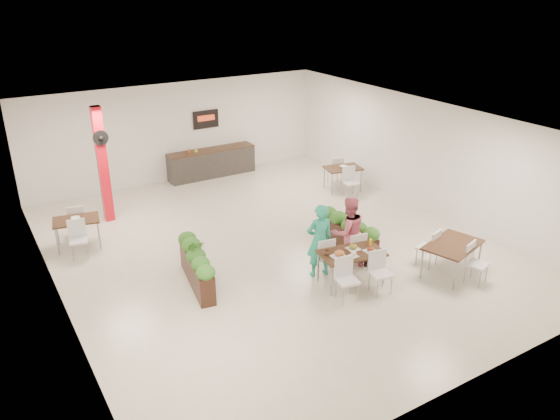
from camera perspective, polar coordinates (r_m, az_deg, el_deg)
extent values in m
plane|color=beige|center=(13.76, -0.97, -3.88)|extent=(12.00, 12.00, 0.00)
cube|color=white|center=(18.30, -10.64, 8.03)|extent=(10.00, 0.10, 3.20)
cube|color=white|center=(8.98, 18.98, -9.44)|extent=(10.00, 0.10, 3.20)
cube|color=white|center=(11.63, -22.83, -2.35)|extent=(0.10, 12.00, 3.20)
cube|color=white|center=(16.07, 14.63, 5.57)|extent=(0.10, 12.00, 3.20)
cube|color=white|center=(12.63, -1.07, 9.17)|extent=(10.00, 12.00, 0.04)
cube|color=red|center=(15.45, -18.03, 4.47)|extent=(0.25, 0.25, 3.20)
cylinder|color=black|center=(15.06, -18.23, 7.17)|extent=(0.40, 0.06, 0.40)
sphere|color=black|center=(15.02, -18.20, 7.14)|extent=(0.12, 0.12, 0.12)
cube|color=#2A2725|center=(18.68, -7.13, 4.86)|extent=(3.00, 0.60, 0.90)
cube|color=black|center=(18.53, -7.20, 6.24)|extent=(3.00, 0.62, 0.04)
cube|color=black|center=(18.55, -7.76, 9.37)|extent=(0.90, 0.04, 0.60)
cube|color=red|center=(18.52, -7.73, 9.50)|extent=(0.60, 0.02, 0.18)
imported|color=#954418|center=(18.21, -9.52, 6.18)|extent=(0.09, 0.09, 0.19)
imported|color=gold|center=(18.30, -8.79, 6.27)|extent=(0.13, 0.13, 0.17)
cube|color=black|center=(11.99, 7.49, -4.48)|extent=(1.52, 1.03, 0.04)
cylinder|color=gray|center=(11.64, 5.39, -7.39)|extent=(0.04, 0.04, 0.71)
cylinder|color=gray|center=(12.20, 10.82, -6.19)|extent=(0.04, 0.04, 0.71)
cylinder|color=gray|center=(12.17, 3.97, -5.88)|extent=(0.04, 0.04, 0.71)
cylinder|color=gray|center=(12.71, 9.23, -4.81)|extent=(0.04, 0.04, 0.71)
cube|color=white|center=(12.42, 4.48, -4.76)|extent=(0.49, 0.49, 0.05)
cube|color=white|center=(12.15, 4.90, -4.11)|extent=(0.42, 0.11, 0.45)
cylinder|color=gray|center=(12.73, 4.82, -5.23)|extent=(0.02, 0.02, 0.43)
cylinder|color=gray|center=(12.60, 3.42, -5.50)|extent=(0.02, 0.02, 0.43)
cylinder|color=gray|center=(12.47, 5.50, -5.92)|extent=(0.02, 0.02, 0.43)
cylinder|color=gray|center=(12.33, 4.07, -6.21)|extent=(0.02, 0.02, 0.43)
cube|color=white|center=(12.75, 7.74, -4.12)|extent=(0.49, 0.49, 0.05)
cube|color=white|center=(12.50, 8.22, -3.47)|extent=(0.42, 0.11, 0.45)
cylinder|color=gray|center=(13.07, 7.99, -4.60)|extent=(0.02, 0.02, 0.43)
cylinder|color=gray|center=(12.92, 6.66, -4.86)|extent=(0.02, 0.02, 0.43)
cylinder|color=gray|center=(12.81, 8.72, -5.25)|extent=(0.02, 0.02, 0.43)
cylinder|color=gray|center=(12.66, 7.37, -5.53)|extent=(0.02, 0.02, 0.43)
cube|color=white|center=(11.49, 7.06, -7.35)|extent=(0.49, 0.49, 0.05)
cube|color=white|center=(11.51, 6.68, -5.84)|extent=(0.42, 0.11, 0.45)
cylinder|color=gray|center=(11.41, 6.64, -8.93)|extent=(0.02, 0.02, 0.43)
cylinder|color=gray|center=(11.56, 8.15, -8.58)|extent=(0.02, 0.02, 0.43)
cylinder|color=gray|center=(11.67, 5.87, -8.12)|extent=(0.02, 0.02, 0.43)
cylinder|color=gray|center=(11.81, 7.36, -7.79)|extent=(0.02, 0.02, 0.43)
cube|color=white|center=(11.85, 10.51, -6.57)|extent=(0.49, 0.49, 0.05)
cube|color=white|center=(11.87, 10.12, -5.11)|extent=(0.42, 0.11, 0.45)
cylinder|color=gray|center=(11.77, 10.14, -8.11)|extent=(0.02, 0.02, 0.43)
cylinder|color=gray|center=(11.93, 11.55, -7.76)|extent=(0.02, 0.02, 0.43)
cylinder|color=gray|center=(12.01, 9.31, -7.34)|extent=(0.02, 0.02, 0.43)
cylinder|color=gray|center=(12.17, 10.71, -7.01)|extent=(0.02, 0.02, 0.43)
cube|color=white|center=(11.75, 6.22, -4.87)|extent=(0.35, 0.35, 0.01)
ellipsoid|color=#954125|center=(11.71, 6.23, -4.55)|extent=(0.22, 0.22, 0.13)
cube|color=white|center=(12.11, 7.65, -4.04)|extent=(0.30, 0.30, 0.01)
ellipsoid|color=#C07521|center=(12.08, 7.66, -3.78)|extent=(0.18, 0.18, 0.11)
cube|color=white|center=(12.06, 9.44, -4.27)|extent=(0.30, 0.30, 0.01)
ellipsoid|color=#511D10|center=(12.04, 9.46, -4.04)|extent=(0.16, 0.16, 0.10)
cube|color=white|center=(11.81, 7.69, -4.78)|extent=(0.21, 0.21, 0.01)
ellipsoid|color=white|center=(11.79, 7.70, -4.59)|extent=(0.12, 0.12, 0.07)
cylinder|color=gold|center=(12.31, 9.44, -3.33)|extent=(0.07, 0.07, 0.15)
imported|color=brown|center=(11.80, 4.92, -4.44)|extent=(0.12, 0.12, 0.10)
imported|color=teal|center=(12.17, 4.15, -3.20)|extent=(0.69, 0.52, 1.72)
imported|color=#D65F77|center=(12.61, 7.12, -2.35)|extent=(0.94, 0.79, 1.72)
cube|color=black|center=(12.13, -8.67, -6.36)|extent=(0.66, 2.00, 0.66)
ellipsoid|color=#18551A|center=(11.20, -7.82, -6.34)|extent=(0.40, 0.40, 0.32)
ellipsoid|color=#18551A|center=(11.56, -8.33, -5.39)|extent=(0.40, 0.40, 0.32)
ellipsoid|color=#18551A|center=(11.92, -8.80, -4.49)|extent=(0.40, 0.40, 0.32)
ellipsoid|color=#18551A|center=(12.28, -9.25, -3.64)|extent=(0.40, 0.40, 0.32)
ellipsoid|color=#18551A|center=(12.65, -9.67, -2.84)|extent=(0.40, 0.40, 0.32)
imported|color=#18551A|center=(11.87, -8.83, -4.09)|extent=(0.38, 0.33, 0.43)
cube|color=black|center=(13.55, 7.09, -2.99)|extent=(0.37, 1.92, 0.64)
ellipsoid|color=#18551A|center=(12.82, 9.46, -2.55)|extent=(0.40, 0.40, 0.32)
ellipsoid|color=#18551A|center=(13.09, 8.30, -1.91)|extent=(0.40, 0.40, 0.32)
ellipsoid|color=#18551A|center=(13.37, 7.18, -1.30)|extent=(0.40, 0.40, 0.32)
ellipsoid|color=#18551A|center=(13.65, 6.11, -0.72)|extent=(0.40, 0.40, 0.32)
ellipsoid|color=#18551A|center=(13.94, 5.08, -0.16)|extent=(0.40, 0.40, 0.32)
imported|color=#18551A|center=(13.33, 7.20, -0.96)|extent=(0.23, 0.23, 0.41)
cube|color=black|center=(14.38, -20.55, -0.99)|extent=(1.21, 0.92, 0.04)
cylinder|color=gray|center=(14.27, -22.25, -3.11)|extent=(0.04, 0.04, 0.71)
cylinder|color=gray|center=(14.24, -18.36, -2.57)|extent=(0.04, 0.04, 0.71)
cylinder|color=gray|center=(14.82, -22.25, -2.12)|extent=(0.04, 0.04, 0.71)
cylinder|color=gray|center=(14.80, -18.51, -1.61)|extent=(0.04, 0.04, 0.71)
cube|color=white|center=(15.04, -20.46, -1.09)|extent=(0.49, 0.49, 0.05)
cube|color=white|center=(14.77, -20.57, -0.49)|extent=(0.42, 0.12, 0.45)
cylinder|color=gray|center=(15.28, -19.72, -1.56)|extent=(0.02, 0.02, 0.43)
cylinder|color=gray|center=(15.29, -20.99, -1.73)|extent=(0.02, 0.02, 0.43)
cylinder|color=gray|center=(14.97, -19.67, -2.07)|extent=(0.02, 0.02, 0.43)
cylinder|color=gray|center=(14.98, -20.96, -2.25)|extent=(0.02, 0.02, 0.43)
cube|color=white|center=(13.94, -20.33, -2.99)|extent=(0.49, 0.49, 0.05)
cube|color=white|center=(14.01, -20.49, -1.75)|extent=(0.42, 0.12, 0.45)
cylinder|color=gray|center=(13.89, -20.87, -4.25)|extent=(0.02, 0.02, 0.43)
cylinder|color=gray|center=(13.88, -19.48, -4.06)|extent=(0.02, 0.02, 0.43)
cylinder|color=gray|center=(14.20, -20.90, -3.65)|extent=(0.02, 0.02, 0.43)
cylinder|color=gray|center=(14.19, -19.54, -3.46)|extent=(0.02, 0.02, 0.43)
imported|color=white|center=(14.36, -20.57, -0.82)|extent=(0.22, 0.22, 0.05)
cube|color=black|center=(17.30, 6.61, 4.38)|extent=(1.25, 0.97, 0.04)
cylinder|color=gray|center=(16.96, 5.46, 2.70)|extent=(0.04, 0.04, 0.71)
cylinder|color=gray|center=(17.37, 8.47, 3.04)|extent=(0.04, 0.04, 0.71)
cylinder|color=gray|center=(17.50, 4.65, 3.37)|extent=(0.04, 0.04, 0.71)
cylinder|color=gray|center=(17.89, 7.58, 3.70)|extent=(0.04, 0.04, 0.71)
cube|color=white|center=(17.90, 5.77, 4.12)|extent=(0.50, 0.50, 0.05)
cube|color=white|center=(17.66, 6.05, 4.69)|extent=(0.42, 0.13, 0.45)
cylinder|color=gray|center=(18.19, 6.01, 3.64)|extent=(0.02, 0.02, 0.43)
cylinder|color=gray|center=(18.06, 5.02, 3.53)|extent=(0.02, 0.02, 0.43)
cylinder|color=gray|center=(17.90, 6.45, 3.29)|extent=(0.02, 0.02, 0.43)
cylinder|color=gray|center=(17.77, 5.46, 3.18)|extent=(0.02, 0.02, 0.43)
cube|color=white|center=(16.88, 7.41, 2.85)|extent=(0.50, 0.50, 0.05)
cube|color=white|center=(16.96, 7.18, 3.85)|extent=(0.42, 0.13, 0.45)
cylinder|color=gray|center=(16.75, 7.09, 1.84)|extent=(0.02, 0.02, 0.43)
cylinder|color=gray|center=(16.89, 8.14, 1.97)|extent=(0.02, 0.02, 0.43)
cylinder|color=gray|center=(17.04, 6.61, 2.24)|extent=(0.02, 0.02, 0.43)
cylinder|color=gray|center=(17.18, 7.64, 2.36)|extent=(0.02, 0.02, 0.43)
imported|color=white|center=(17.28, 6.61, 4.52)|extent=(0.22, 0.22, 0.05)
cube|color=black|center=(12.84, 17.64, -3.48)|extent=(1.58, 1.27, 0.04)
cylinder|color=gray|center=(12.36, 17.83, -6.56)|extent=(0.04, 0.04, 0.71)
cylinder|color=gray|center=(13.40, 20.13, -4.48)|extent=(0.04, 0.04, 0.71)
cylinder|color=gray|center=(12.64, 14.59, -5.46)|extent=(0.04, 0.04, 0.71)
cylinder|color=gray|center=(13.66, 17.09, -3.52)|extent=(0.04, 0.04, 0.71)
cube|color=white|center=(13.18, 15.16, -3.83)|extent=(0.52, 0.52, 0.05)
cube|color=white|center=(13.00, 16.01, -3.08)|extent=(0.41, 0.16, 0.45)
cylinder|color=gray|center=(13.49, 14.76, -4.26)|extent=(0.02, 0.02, 0.43)
cylinder|color=gray|center=(13.22, 14.06, -4.78)|extent=(0.02, 0.02, 0.43)
cylinder|color=gray|center=(13.36, 16.04, -4.68)|extent=(0.02, 0.02, 0.43)
cylinder|color=gray|center=(13.09, 15.36, -5.22)|extent=(0.02, 0.02, 0.43)
cube|color=white|center=(12.77, 19.91, -5.37)|extent=(0.52, 0.52, 0.05)
cube|color=white|center=(12.72, 19.28, -4.13)|extent=(0.41, 0.16, 0.45)
cylinder|color=gray|center=(12.69, 20.16, -6.81)|extent=(0.02, 0.02, 0.43)
cylinder|color=gray|center=(12.97, 20.76, -6.22)|extent=(0.02, 0.02, 0.43)
cylinder|color=gray|center=(12.79, 18.77, -6.36)|extent=(0.02, 0.02, 0.43)
cylinder|color=gray|center=(13.07, 19.39, -5.78)|extent=(0.02, 0.02, 0.43)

